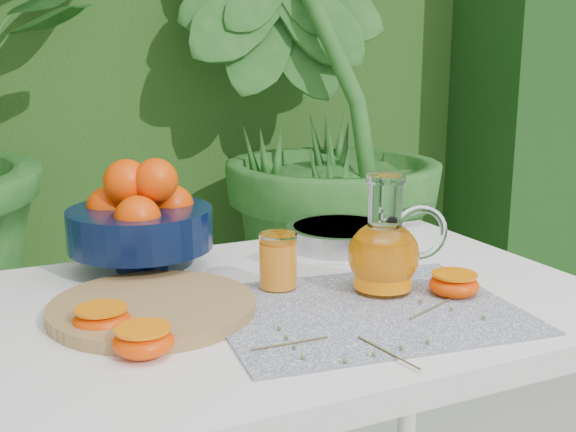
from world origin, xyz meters
name	(u,v)px	position (x,y,z in m)	size (l,w,h in m)	color
hedge_backdrop	(84,36)	(0.06, 2.06, 1.19)	(8.00, 1.65, 2.50)	#1F4D16
potted_plant_right	(307,128)	(0.65, 1.16, 0.87)	(1.74, 1.74, 1.74)	#205F21
white_table	(293,342)	(-0.01, -0.10, 0.67)	(1.00, 0.70, 0.75)	white
placemat	(365,310)	(0.06, -0.21, 0.75)	(0.46, 0.36, 0.00)	#0D1B49
cutting_board	(153,308)	(-0.24, -0.08, 0.76)	(0.31, 0.31, 0.02)	#9E7F47
fruit_bowl	(140,219)	(-0.19, 0.16, 0.84)	(0.33, 0.33, 0.21)	black
juice_pitcher	(385,252)	(0.14, -0.15, 0.82)	(0.18, 0.15, 0.19)	white
juice_tumbler	(278,262)	(-0.02, -0.06, 0.80)	(0.08, 0.08, 0.09)	white
saute_pan	(343,234)	(0.22, 0.14, 0.77)	(0.42, 0.29, 0.04)	#B6B6BB
orange_halves	(246,313)	(-0.13, -0.19, 0.77)	(0.64, 0.19, 0.04)	#F85002
thyme_sprigs	(377,330)	(0.03, -0.30, 0.76)	(0.39, 0.25, 0.01)	brown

